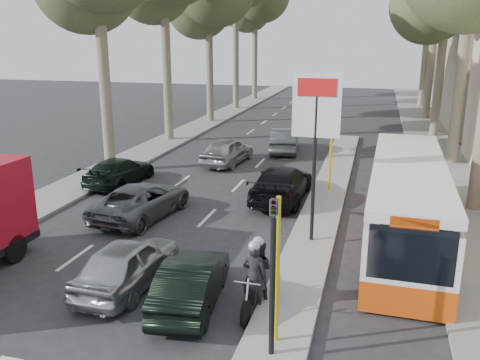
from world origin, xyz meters
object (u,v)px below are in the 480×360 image
object	(u,v)px
silver_hatchback	(128,263)
city_bus	(406,201)
motorcycle	(256,275)
dark_hatchback	(191,282)

from	to	relation	value
silver_hatchback	city_bus	bearing A→B (deg)	-142.96
city_bus	motorcycle	bearing A→B (deg)	-123.82
silver_hatchback	dark_hatchback	xyz separation A→B (m)	(2.04, -0.51, -0.06)
silver_hatchback	dark_hatchback	size ratio (longest dim) A/B	1.05
dark_hatchback	motorcycle	size ratio (longest dim) A/B	1.74
city_bus	motorcycle	distance (m)	6.60
city_bus	motorcycle	world-z (taller)	city_bus
silver_hatchback	city_bus	world-z (taller)	city_bus
motorcycle	dark_hatchback	bearing A→B (deg)	-165.51
silver_hatchback	city_bus	size ratio (longest dim) A/B	0.39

